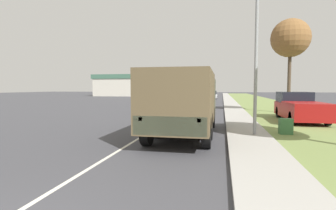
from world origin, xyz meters
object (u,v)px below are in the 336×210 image
(pickup_truck, at_px, (299,107))
(car_fourth_ahead, at_px, (212,95))
(military_truck, at_px, (185,100))
(lamp_post, at_px, (252,32))
(car_nearest_ahead, at_px, (164,105))
(car_second_ahead, at_px, (180,100))
(car_third_ahead, at_px, (187,97))

(pickup_truck, bearing_deg, car_fourth_ahead, 101.30)
(military_truck, distance_m, lamp_post, 3.97)
(car_nearest_ahead, xyz_separation_m, pickup_truck, (9.73, -3.95, 0.23))
(lamp_post, bearing_deg, pickup_truck, 60.11)
(military_truck, height_order, car_nearest_ahead, military_truck)
(car_nearest_ahead, distance_m, car_second_ahead, 8.38)
(military_truck, distance_m, car_second_ahead, 19.27)
(car_third_ahead, bearing_deg, car_second_ahead, -87.45)
(car_third_ahead, distance_m, pickup_truck, 24.70)
(car_fourth_ahead, xyz_separation_m, pickup_truck, (6.64, -33.24, 0.18))
(car_third_ahead, relative_size, pickup_truck, 0.86)
(military_truck, relative_size, pickup_truck, 1.31)
(car_fourth_ahead, bearing_deg, car_second_ahead, -98.24)
(military_truck, relative_size, car_second_ahead, 1.61)
(military_truck, xyz_separation_m, car_fourth_ahead, (-0.23, 39.89, -0.88))
(car_nearest_ahead, relative_size, lamp_post, 0.66)
(military_truck, distance_m, pickup_truck, 9.25)
(car_nearest_ahead, distance_m, car_fourth_ahead, 29.45)
(military_truck, xyz_separation_m, pickup_truck, (6.41, 6.64, -0.70))
(military_truck, bearing_deg, lamp_post, 6.08)
(car_second_ahead, height_order, lamp_post, lamp_post)
(pickup_truck, relative_size, lamp_post, 0.76)
(military_truck, bearing_deg, car_third_ahead, 97.26)
(military_truck, bearing_deg, car_fourth_ahead, 90.34)
(car_nearest_ahead, relative_size, car_second_ahead, 1.06)
(military_truck, xyz_separation_m, lamp_post, (2.76, 0.29, 2.84))
(pickup_truck, bearing_deg, military_truck, -133.96)
(car_third_ahead, xyz_separation_m, pickup_truck, (10.12, -22.53, 0.21))
(car_third_ahead, relative_size, lamp_post, 0.66)
(military_truck, distance_m, car_nearest_ahead, 11.14)
(car_third_ahead, bearing_deg, military_truck, -82.74)
(pickup_truck, bearing_deg, lamp_post, -119.89)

